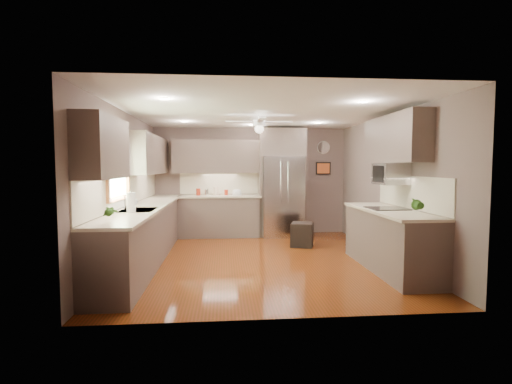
{
  "coord_description": "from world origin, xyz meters",
  "views": [
    {
      "loc": [
        -0.61,
        -6.25,
        1.6
      ],
      "look_at": [
        -0.03,
        0.6,
        1.12
      ],
      "focal_mm": 26.0,
      "sensor_mm": 36.0,
      "label": 1
    }
  ],
  "objects": [
    {
      "name": "wall_back",
      "position": [
        0.0,
        2.5,
        1.25
      ],
      "size": [
        4.5,
        0.0,
        4.5
      ],
      "primitive_type": "plane",
      "rotation": [
        1.57,
        0.0,
        0.0
      ],
      "color": "#67554F",
      "rests_on": "ground"
    },
    {
      "name": "wall_left",
      "position": [
        -2.25,
        0.0,
        1.25
      ],
      "size": [
        0.0,
        5.0,
        5.0
      ],
      "primitive_type": "plane",
      "rotation": [
        1.57,
        0.0,
        1.57
      ],
      "color": "#67554F",
      "rests_on": "ground"
    },
    {
      "name": "wall_right",
      "position": [
        2.25,
        0.0,
        1.25
      ],
      "size": [
        0.0,
        5.0,
        5.0
      ],
      "primitive_type": "plane",
      "rotation": [
        1.57,
        0.0,
        -1.57
      ],
      "color": "#67554F",
      "rests_on": "ground"
    },
    {
      "name": "paper_towel",
      "position": [
        -1.95,
        -0.86,
        1.08
      ],
      "size": [
        0.12,
        0.12,
        0.31
      ],
      "color": "white",
      "rests_on": "left_run"
    },
    {
      "name": "soap_bottle",
      "position": [
        -2.06,
        -0.18,
        1.03
      ],
      "size": [
        0.08,
        0.09,
        0.18
      ],
      "primitive_type": "imported",
      "rotation": [
        0.0,
        0.0,
        -0.02
      ],
      "color": "white",
      "rests_on": "left_run"
    },
    {
      "name": "canister_c",
      "position": [
        -0.81,
        2.25,
        1.03
      ],
      "size": [
        0.14,
        0.14,
        0.2
      ],
      "primitive_type": "cylinder",
      "rotation": [
        0.0,
        0.0,
        0.14
      ],
      "color": "beige",
      "rests_on": "back_run"
    },
    {
      "name": "potted_plant_left",
      "position": [
        -1.94,
        -1.91,
        1.08
      ],
      "size": [
        0.16,
        0.11,
        0.29
      ],
      "primitive_type": "imported",
      "rotation": [
        0.0,
        0.0,
        0.07
      ],
      "color": "#2D5F1B",
      "rests_on": "left_run"
    },
    {
      "name": "framed_print",
      "position": [
        1.75,
        2.48,
        1.55
      ],
      "size": [
        0.36,
        0.03,
        0.3
      ],
      "color": "black",
      "rests_on": "wall_back"
    },
    {
      "name": "wall_front",
      "position": [
        0.0,
        -2.5,
        1.25
      ],
      "size": [
        4.5,
        0.0,
        4.5
      ],
      "primitive_type": "plane",
      "rotation": [
        -1.57,
        0.0,
        0.0
      ],
      "color": "#67554F",
      "rests_on": "ground"
    },
    {
      "name": "potted_plant_right",
      "position": [
        1.91,
        -1.61,
        1.1
      ],
      "size": [
        0.19,
        0.16,
        0.32
      ],
      "primitive_type": "imported",
      "rotation": [
        0.0,
        0.0,
        -0.11
      ],
      "color": "#2D5F1B",
      "rests_on": "right_run"
    },
    {
      "name": "ceiling_fan",
      "position": [
        -0.0,
        0.3,
        2.33
      ],
      "size": [
        1.18,
        1.18,
        0.32
      ],
      "color": "white",
      "rests_on": "ceiling"
    },
    {
      "name": "floor",
      "position": [
        0.0,
        0.0,
        0.0
      ],
      "size": [
        5.0,
        5.0,
        0.0
      ],
      "primitive_type": "plane",
      "color": "#52280A",
      "rests_on": "ground"
    },
    {
      "name": "microwave",
      "position": [
        2.03,
        -0.55,
        1.48
      ],
      "size": [
        0.43,
        0.55,
        0.34
      ],
      "color": "silver",
      "rests_on": "wall_right"
    },
    {
      "name": "ceiling",
      "position": [
        0.0,
        0.0,
        2.5
      ],
      "size": [
        5.0,
        5.0,
        0.0
      ],
      "primitive_type": "plane",
      "rotation": [
        3.14,
        0.0,
        0.0
      ],
      "color": "white",
      "rests_on": "ground"
    },
    {
      "name": "back_run",
      "position": [
        -0.72,
        2.2,
        0.48
      ],
      "size": [
        1.85,
        0.65,
        1.45
      ],
      "color": "brown",
      "rests_on": "ground"
    },
    {
      "name": "recessed_lights",
      "position": [
        -0.04,
        0.4,
        2.49
      ],
      "size": [
        2.84,
        3.14,
        0.01
      ],
      "color": "white",
      "rests_on": "ceiling"
    },
    {
      "name": "window",
      "position": [
        -2.22,
        -0.5,
        1.55
      ],
      "size": [
        0.05,
        1.12,
        0.92
      ],
      "color": "#BFF2B2",
      "rests_on": "wall_left"
    },
    {
      "name": "left_run",
      "position": [
        -1.95,
        0.15,
        0.48
      ],
      "size": [
        0.65,
        4.7,
        1.45
      ],
      "color": "brown",
      "rests_on": "ground"
    },
    {
      "name": "stool",
      "position": [
        0.93,
        0.98,
        0.24
      ],
      "size": [
        0.54,
        0.54,
        0.49
      ],
      "color": "black",
      "rests_on": "ground"
    },
    {
      "name": "right_run",
      "position": [
        1.93,
        -0.8,
        0.48
      ],
      "size": [
        0.7,
        2.2,
        1.45
      ],
      "color": "brown",
      "rests_on": "ground"
    },
    {
      "name": "canister_a",
      "position": [
        -1.21,
        2.21,
        1.02
      ],
      "size": [
        0.11,
        0.11,
        0.16
      ],
      "primitive_type": "cylinder",
      "rotation": [
        0.0,
        0.0,
        -0.09
      ],
      "color": "#9A2410",
      "rests_on": "back_run"
    },
    {
      "name": "wall_clock",
      "position": [
        1.75,
        2.48,
        2.05
      ],
      "size": [
        0.3,
        0.03,
        0.3
      ],
      "color": "white",
      "rests_on": "wall_back"
    },
    {
      "name": "canister_d",
      "position": [
        -0.58,
        2.26,
        1.0
      ],
      "size": [
        0.09,
        0.09,
        0.13
      ],
      "primitive_type": "cylinder",
      "rotation": [
        0.0,
        0.0,
        -0.11
      ],
      "color": "#9A2410",
      "rests_on": "back_run"
    },
    {
      "name": "canister_b",
      "position": [
        -1.02,
        2.26,
        1.01
      ],
      "size": [
        0.1,
        0.1,
        0.13
      ],
      "primitive_type": "cylinder",
      "rotation": [
        0.0,
        0.0,
        0.26
      ],
      "color": "silver",
      "rests_on": "back_run"
    },
    {
      "name": "uppers",
      "position": [
        -0.74,
        0.71,
        1.87
      ],
      "size": [
        4.5,
        4.7,
        0.95
      ],
      "color": "brown",
      "rests_on": "wall_left"
    },
    {
      "name": "sink",
      "position": [
        -1.93,
        -0.5,
        0.91
      ],
      "size": [
        0.5,
        0.7,
        0.32
      ],
      "color": "silver",
      "rests_on": "left_run"
    },
    {
      "name": "refrigerator",
      "position": [
        0.7,
        2.16,
        1.19
      ],
      "size": [
        1.06,
        0.75,
        2.45
      ],
      "color": "silver",
      "rests_on": "ground"
    },
    {
      "name": "bowl",
      "position": [
        -0.33,
        2.22,
        0.97
      ],
      "size": [
        0.25,
        0.25,
        0.05
      ],
      "primitive_type": "imported",
      "rotation": [
        0.0,
        0.0,
        0.17
      ],
      "color": "beige",
      "rests_on": "back_run"
    }
  ]
}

